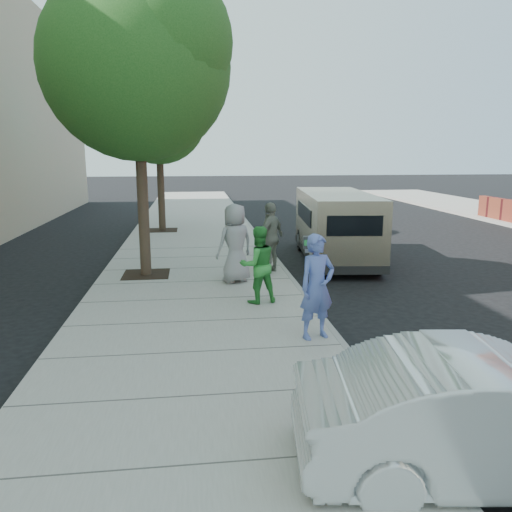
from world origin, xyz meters
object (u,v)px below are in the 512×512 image
Objects in this scene: person_green_shirt at (258,265)px; person_officer at (317,287)px; parking_meter at (311,258)px; person_striped_polo at (271,237)px; tree_near at (138,58)px; van at (335,225)px; sedan at (497,417)px; person_gray_shirt at (235,243)px; tree_far at (159,111)px.

person_officer is at bearing 95.17° from person_green_shirt.
person_striped_polo is at bearing 102.39° from parking_meter.
parking_meter is 0.95× the size of person_green_shirt.
tree_near is at bearing 105.20° from person_officer.
person_officer is (-2.27, -6.76, -0.05)m from van.
sedan is (0.75, -5.07, -0.60)m from parking_meter.
person_officer is at bearing 39.38° from person_striped_polo.
parking_meter is 5.81m from van.
person_striped_polo is at bearing 72.28° from person_officer.
person_gray_shirt is (-1.27, 2.64, -0.16)m from parking_meter.
person_officer is at bearing -102.74° from van.
sedan is 2.26× the size of person_officer.
parking_meter is at bearing 63.08° from person_officer.
sedan is 2.19× the size of person_striped_polo.
sedan is 2.12× the size of person_gray_shirt.
person_striped_polo is at bearing -2.29° from tree_near.
person_officer is at bearing 21.17° from sedan.
parking_meter is at bearing -46.50° from tree_near.
sedan is 8.70m from person_striped_polo.
parking_meter is at bearing 42.82° from person_striped_polo.
person_officer is 4.11m from person_gray_shirt.
person_gray_shirt reaches higher than sedan.
tree_far is 3.46× the size of person_striped_polo.
tree_far is 17.42m from sedan.
person_striped_polo is at bearing 13.40° from sedan.
person_gray_shirt is 1.04× the size of person_striped_polo.
person_officer is 1.11× the size of person_green_shirt.
tree_far reaches higher than parking_meter.
van reaches higher than person_officer.
sedan is at bearing -75.43° from tree_far.
person_officer is 2.31m from person_green_shirt.
tree_far reaches higher than person_striped_polo.
tree_near reaches higher than van.
tree_near is 3.87× the size of person_gray_shirt.
person_green_shirt is (-0.94, 0.86, -0.31)m from parking_meter.
person_gray_shirt reaches higher than person_striped_polo.
tree_near is 1.29× the size of van.
van is 10.60m from sedan.
parking_meter is 0.27× the size of van.
tree_far is 12.36m from parking_meter.
parking_meter is (3.50, -3.69, -4.26)m from tree_near.
van is at bearing -46.48° from tree_far.
van reaches higher than parking_meter.
van reaches higher than person_striped_polo.
person_green_shirt is at bearing 24.43° from person_striped_polo.
van reaches higher than person_green_shirt.
sedan is at bearing 45.52° from person_striped_polo.
tree_far is 3.56× the size of person_officer.
person_gray_shirt is at bearing -134.26° from van.
parking_meter is at bearing -104.97° from van.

